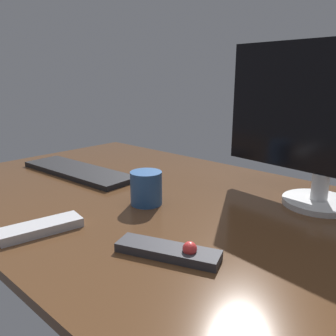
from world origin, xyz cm
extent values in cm
cube|color=#4C301C|center=(0.00, 0.00, 1.00)|extent=(140.00, 84.00, 2.00)
cylinder|color=silver|center=(31.20, 23.34, 2.70)|extent=(17.10, 17.10, 1.41)
cylinder|color=silver|center=(31.20, 23.34, 6.68)|extent=(4.00, 4.00, 6.54)
cube|color=black|center=(31.20, 23.34, 25.55)|extent=(53.38, 8.00, 31.18)
cube|color=black|center=(-36.95, -0.76, 2.79)|extent=(43.95, 15.04, 1.59)
cube|color=#2D2D33|center=(20.24, -19.71, 2.83)|extent=(19.45, 11.30, 1.65)
sphere|color=red|center=(24.09, -18.28, 4.10)|extent=(2.56, 2.56, 2.56)
cube|color=#B7B7BC|center=(-5.20, -30.31, 2.95)|extent=(8.63, 17.07, 1.89)
cylinder|color=#28518C|center=(-0.73, -4.65, 6.14)|extent=(7.83, 7.83, 8.28)
camera|label=1|loc=(57.18, -60.06, 33.12)|focal=36.56mm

